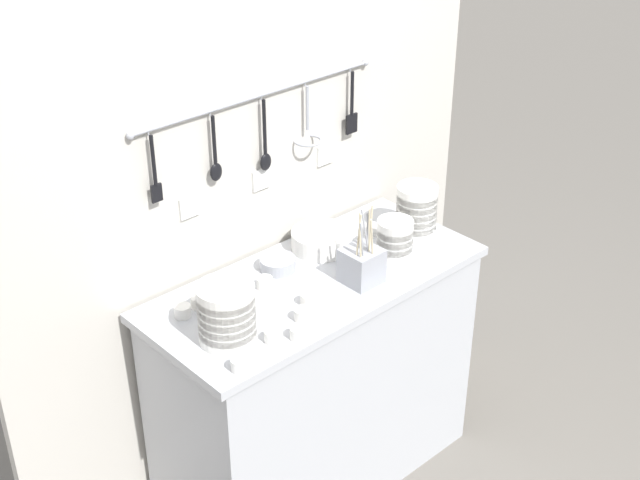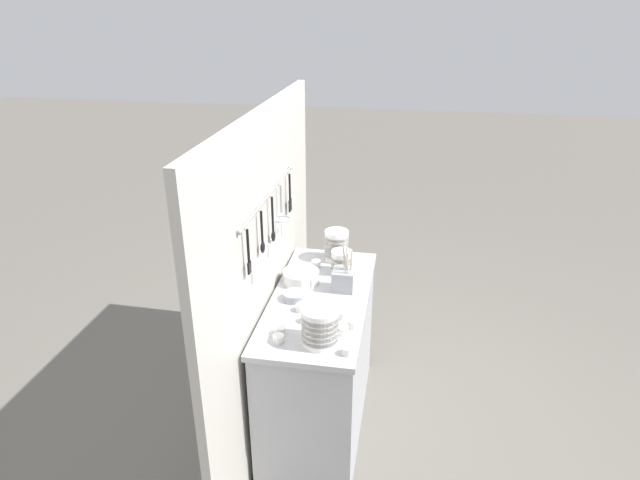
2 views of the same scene
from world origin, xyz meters
The scene contains 19 objects.
ground_plane centered at (0.00, 0.00, 0.00)m, with size 20.00×20.00×0.00m, color #666059.
counter centered at (0.00, 0.00, 0.43)m, with size 1.15×0.51×0.85m.
back_wall centered at (0.00, 0.29, 0.92)m, with size 1.95×0.11×1.83m.
bowl_stack_short_front centered at (0.46, -0.02, 0.94)m, with size 0.14×0.14×0.19m.
bowl_stack_wide_centre centered at (-0.41, -0.07, 0.94)m, with size 0.17×0.17×0.18m.
bowl_stack_back_corner centered at (0.29, -0.08, 0.92)m, with size 0.12×0.12×0.14m.
plate_stack centered at (0.15, 0.13, 0.88)m, with size 0.20×0.20×0.06m.
steel_mixing_bowl centered at (-0.05, 0.13, 0.87)m, with size 0.12×0.12×0.04m.
cutlery_caddy centered at (0.10, -0.11, 0.91)m, with size 0.11×0.11×0.27m.
cup_by_caddy centered at (-0.37, 0.12, 0.87)m, with size 0.05×0.05×0.04m.
cup_centre centered at (-0.19, -0.15, 0.87)m, with size 0.05×0.05×0.04m.
cup_mid_row centered at (0.34, 0.08, 0.87)m, with size 0.05×0.05×0.04m.
cup_back_left centered at (-0.44, 0.12, 0.87)m, with size 0.05×0.05×0.04m.
cup_front_right centered at (-0.26, -0.21, 0.87)m, with size 0.05×0.05×0.04m.
cup_front_left centered at (-0.32, -0.17, 0.87)m, with size 0.05×0.05×0.04m.
cup_back_right centered at (-0.48, -0.21, 0.87)m, with size 0.05×0.05×0.04m.
cup_edge_far centered at (-0.12, -0.10, 0.87)m, with size 0.05×0.05×0.04m.
cup_edge_near centered at (-0.25, 0.02, 0.87)m, with size 0.05×0.05×0.04m.
cup_beside_plates centered at (-0.16, 0.07, 0.87)m, with size 0.05×0.05×0.04m.
Camera 1 is at (-1.65, -1.81, 2.40)m, focal length 50.00 mm.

